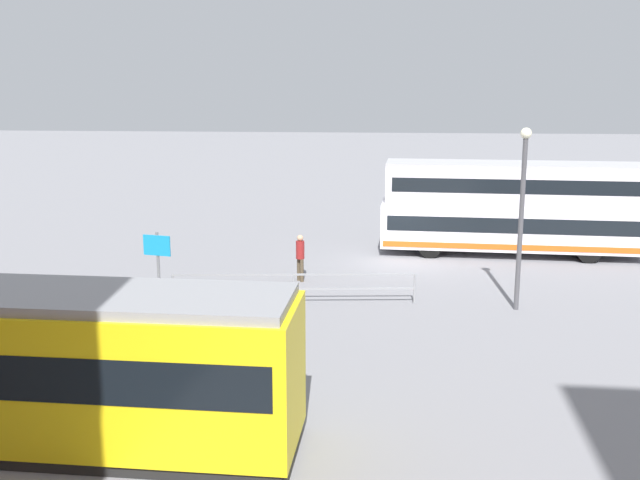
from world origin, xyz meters
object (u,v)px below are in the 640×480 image
(double_decker_bus, at_px, (512,208))
(street_lamp, at_px, (522,204))
(pedestrian_near_railing, at_px, (300,254))
(info_sign, at_px, (158,255))

(double_decker_bus, bearing_deg, street_lamp, 82.27)
(pedestrian_near_railing, distance_m, street_lamp, 8.47)
(info_sign, relative_size, street_lamp, 0.42)
(double_decker_bus, relative_size, pedestrian_near_railing, 6.33)
(double_decker_bus, distance_m, street_lamp, 8.29)
(double_decker_bus, xyz_separation_m, info_sign, (13.06, 8.58, -0.33))
(pedestrian_near_railing, xyz_separation_m, street_lamp, (-7.55, 2.92, 2.52))
(double_decker_bus, height_order, pedestrian_near_railing, double_decker_bus)
(double_decker_bus, xyz_separation_m, street_lamp, (1.10, 8.08, 1.50))
(pedestrian_near_railing, relative_size, street_lamp, 0.30)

